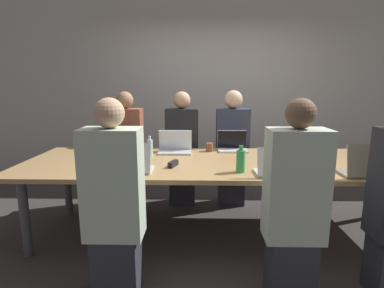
% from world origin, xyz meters
% --- Properties ---
extents(ground_plane, '(24.00, 24.00, 0.00)m').
position_xyz_m(ground_plane, '(0.00, 0.00, 0.00)').
color(ground_plane, '#383333').
extents(curtain_wall, '(12.00, 0.06, 2.80)m').
position_xyz_m(curtain_wall, '(0.00, 1.92, 1.40)').
color(curtain_wall, '#BCB7B2').
rests_on(curtain_wall, ground_plane).
extents(conference_table, '(3.91, 1.23, 0.77)m').
position_xyz_m(conference_table, '(0.00, 0.00, 0.72)').
color(conference_table, tan).
rests_on(conference_table, ground_plane).
extents(laptop_far_center, '(0.33, 0.22, 0.23)m').
position_xyz_m(laptop_far_center, '(0.13, 0.49, 0.84)').
color(laptop_far_center, silver).
rests_on(laptop_far_center, conference_table).
extents(person_far_center, '(0.40, 0.24, 1.45)m').
position_xyz_m(person_far_center, '(0.17, 0.83, 0.71)').
color(person_far_center, '#2D2D38').
rests_on(person_far_center, ground_plane).
extents(cup_far_center, '(0.08, 0.08, 0.10)m').
position_xyz_m(cup_far_center, '(-0.13, 0.44, 0.82)').
color(cup_far_center, brown).
rests_on(cup_far_center, conference_table).
extents(laptop_near_right, '(0.35, 0.27, 0.28)m').
position_xyz_m(laptop_near_right, '(1.09, -0.48, 0.85)').
color(laptop_near_right, gray).
rests_on(laptop_near_right, conference_table).
extents(bottle_near_right, '(0.07, 0.07, 0.25)m').
position_xyz_m(bottle_near_right, '(0.83, -0.30, 0.88)').
color(bottle_near_right, '#ADD1E0').
rests_on(bottle_near_right, conference_table).
extents(laptop_near_left, '(0.36, 0.26, 0.26)m').
position_xyz_m(laptop_near_left, '(-0.83, -0.40, 0.85)').
color(laptop_near_left, silver).
rests_on(laptop_near_left, conference_table).
extents(person_near_left, '(0.40, 0.24, 1.43)m').
position_xyz_m(person_near_left, '(-0.84, -0.90, 0.69)').
color(person_near_left, '#2D2D38').
rests_on(person_near_left, ground_plane).
extents(laptop_far_midleft, '(0.37, 0.24, 0.24)m').
position_xyz_m(laptop_far_midleft, '(-0.52, 0.38, 0.84)').
color(laptop_far_midleft, '#B7B7BC').
rests_on(laptop_far_midleft, conference_table).
extents(person_far_midleft, '(0.40, 0.24, 1.43)m').
position_xyz_m(person_far_midleft, '(-0.46, 0.82, 0.69)').
color(person_far_midleft, '#2D2D38').
rests_on(person_far_midleft, ground_plane).
extents(bottle_far_midleft, '(0.06, 0.06, 0.21)m').
position_xyz_m(bottle_far_midleft, '(-0.77, 0.21, 0.86)').
color(bottle_far_midleft, '#ADD1E0').
rests_on(bottle_far_midleft, conference_table).
extents(laptop_near_midright, '(0.31, 0.24, 0.24)m').
position_xyz_m(laptop_near_midright, '(0.37, -0.48, 0.84)').
color(laptop_near_midright, silver).
rests_on(laptop_near_midright, conference_table).
extents(person_near_midright, '(0.40, 0.24, 1.42)m').
position_xyz_m(person_near_midright, '(0.40, -0.91, 0.69)').
color(person_near_midright, '#2D2D38').
rests_on(person_near_midright, ground_plane).
extents(bottle_near_midright, '(0.08, 0.08, 0.23)m').
position_xyz_m(bottle_near_midright, '(0.10, -0.37, 0.87)').
color(bottle_near_midright, green).
rests_on(bottle_near_midright, conference_table).
extents(laptop_far_left, '(0.34, 0.22, 0.22)m').
position_xyz_m(laptop_far_left, '(-1.20, 0.48, 0.84)').
color(laptop_far_left, '#333338').
rests_on(laptop_far_left, conference_table).
extents(person_far_left, '(0.40, 0.24, 1.43)m').
position_xyz_m(person_far_left, '(-1.16, 0.81, 0.69)').
color(person_far_left, '#2D2D38').
rests_on(person_far_left, ground_plane).
extents(cup_far_left, '(0.08, 0.08, 0.10)m').
position_xyz_m(cup_far_left, '(-0.96, 0.49, 0.82)').
color(cup_far_left, '#232328').
rests_on(cup_far_left, conference_table).
extents(stapler, '(0.09, 0.16, 0.05)m').
position_xyz_m(stapler, '(-0.49, -0.21, 0.80)').
color(stapler, black).
rests_on(stapler, conference_table).
extents(notebook, '(0.21, 0.18, 0.02)m').
position_xyz_m(notebook, '(-0.88, -0.03, 0.78)').
color(notebook, '#232328').
rests_on(notebook, conference_table).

